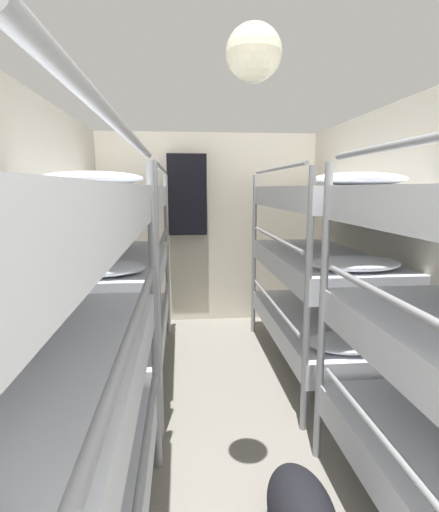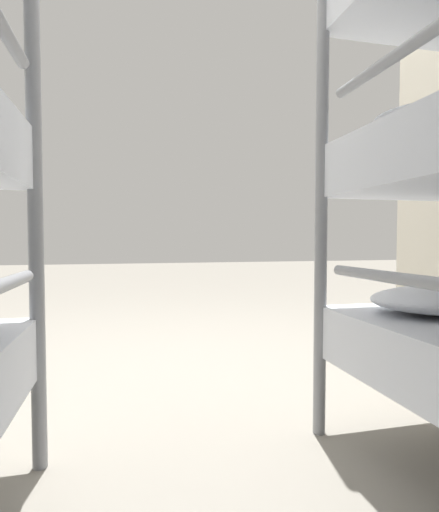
{
  "view_description": "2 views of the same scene",
  "coord_description": "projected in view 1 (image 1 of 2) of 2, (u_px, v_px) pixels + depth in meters",
  "views": [
    {
      "loc": [
        -0.32,
        0.33,
        1.58
      ],
      "look_at": [
        -0.02,
        3.42,
        1.05
      ],
      "focal_mm": 28.0,
      "sensor_mm": 36.0,
      "label": 1
    },
    {
      "loc": [
        0.21,
        1.87,
        0.7
      ],
      "look_at": [
        -0.04,
        0.81,
        0.66
      ],
      "focal_mm": 28.0,
      "sensor_mm": 36.0,
      "label": 2
    }
  ],
  "objects": [
    {
      "name": "wall_back",
      "position": [
        208.0,
        229.0,
        4.73
      ],
      "size": [
        2.65,
        0.06,
        2.21
      ],
      "color": "beige",
      "rests_on": "ground_plane"
    },
    {
      "name": "bunk_stack_left_far",
      "position": [
        114.0,
        267.0,
        3.23
      ],
      "size": [
        0.82,
        1.89,
        1.75
      ],
      "color": "gray",
      "rests_on": "ground_plane"
    },
    {
      "name": "bunk_stack_right_far",
      "position": [
        321.0,
        264.0,
        3.39
      ],
      "size": [
        0.82,
        1.89,
        1.75
      ],
      "color": "gray",
      "rests_on": "ground_plane"
    },
    {
      "name": "ceiling_light",
      "position": [
        254.0,
        53.0,
        1.69
      ],
      "size": [
        0.24,
        0.24,
        0.24
      ],
      "color": "#F4EFCC"
    },
    {
      "name": "duffel_bag",
      "position": [
        301.0,
        512.0,
        1.79
      ],
      "size": [
        0.29,
        0.53,
        0.29
      ],
      "color": "black",
      "rests_on": "ground_plane"
    },
    {
      "name": "hanging_coat",
      "position": [
        187.0,
        195.0,
        4.49
      ],
      "size": [
        0.44,
        0.12,
        0.9
      ],
      "color": "black"
    }
  ]
}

